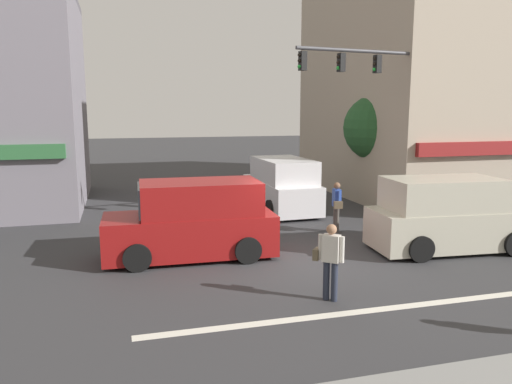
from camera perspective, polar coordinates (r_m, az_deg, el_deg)
ground_plane at (r=13.58m, az=5.03°, el=-7.90°), size 120.00×120.00×0.00m
lane_marking_stripe at (r=10.57m, az=11.86°, el=-13.23°), size 9.00×0.24×0.01m
building_right_corner at (r=26.91m, az=23.16°, el=12.86°), size 13.25×11.14×11.97m
street_tree at (r=21.86m, az=13.61°, el=7.09°), size 2.80×2.80×4.66m
utility_pole_far_right at (r=23.93m, az=18.39°, el=10.38°), size 1.40×0.22×8.94m
traffic_light_mast at (r=18.13m, az=14.50°, el=9.99°), size 4.85×0.85×6.20m
van_crossing_center at (r=13.76m, az=-7.18°, el=-3.37°), size 4.66×2.16×2.11m
van_approaching_near at (r=19.95m, az=2.95°, el=0.70°), size 2.14×4.65×2.11m
van_parked_curbside at (r=15.36m, az=21.13°, el=-2.59°), size 4.73×2.32×2.11m
pedestrian_mid_crossing at (r=10.74m, az=8.44°, el=-7.38°), size 0.58×0.59×1.67m
pedestrian_far_side at (r=16.65m, az=9.21°, el=-1.36°), size 0.37×0.67×1.67m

